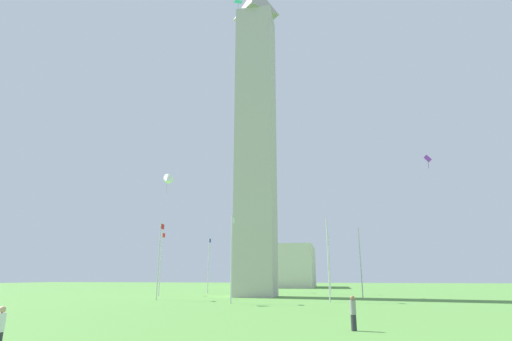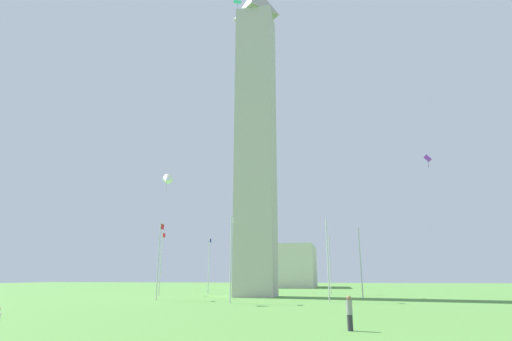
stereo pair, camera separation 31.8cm
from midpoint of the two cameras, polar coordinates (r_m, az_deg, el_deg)
name	(u,v)px [view 1 (the left image)]	position (r m, az deg, el deg)	size (l,w,h in m)	color
ground_plane	(256,297)	(57.86, -0.17, -17.64)	(260.00, 260.00, 0.00)	#548C3D
obelisk_monument	(256,125)	(62.07, -0.15, 6.47)	(5.58, 5.58, 50.75)	#B7B2A8
flagpole_n	(271,263)	(72.08, 2.04, -13.10)	(1.12, 0.14, 9.25)	silver
flagpole_ne	(208,263)	(70.25, -6.95, -12.95)	(1.12, 0.14, 9.25)	silver
flagpole_e	(161,260)	(62.20, -13.62, -12.41)	(1.12, 0.14, 9.25)	silver
flagpole_se	(159,257)	(51.19, -13.90, -11.94)	(1.12, 0.14, 9.25)	silver
flagpole_s	(232,254)	(43.84, -3.73, -11.90)	(1.12, 0.14, 9.25)	silver
flagpole_sw	(328,256)	(46.71, 10.07, -11.89)	(1.12, 0.14, 9.25)	silver
flagpole_w	(360,259)	(57.00, 14.56, -12.16)	(1.12, 0.14, 9.25)	silver
flagpole_nw	(329,262)	(67.06, 10.33, -12.74)	(1.12, 0.14, 9.25)	silver
person_gray_shirt	(353,313)	(22.67, 13.33, -19.25)	(0.32, 0.32, 1.75)	#2D2D38
kite_cyan_diamond	(238,2)	(50.01, -2.76, 22.93)	(1.13, 1.14, 1.35)	#33C6D1
kite_white_delta	(167,180)	(46.55, -12.77, -1.31)	(1.61, 1.36, 2.39)	white
kite_purple_box	(428,159)	(53.67, 23.21, 1.57)	(0.65, 0.95, 1.72)	purple
distant_building	(287,267)	(109.40, 4.43, -13.56)	(23.08, 14.08, 10.55)	beige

